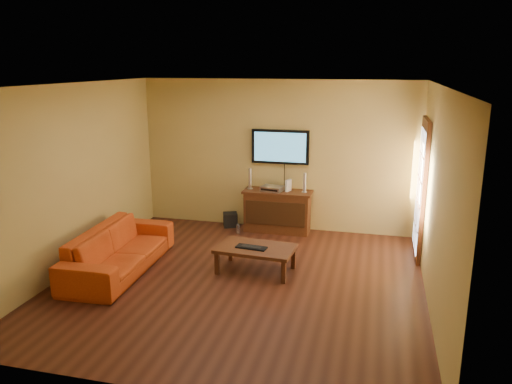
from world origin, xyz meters
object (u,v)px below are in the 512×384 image
(television, at_px, (280,147))
(coffee_table, at_px, (256,250))
(media_console, at_px, (277,211))
(speaker_left, at_px, (250,179))
(sofa, at_px, (119,242))
(bottle, at_px, (238,229))
(game_console, at_px, (288,186))
(speaker_right, at_px, (305,183))
(av_receiver, at_px, (272,188))
(subwoofer, at_px, (230,220))
(keyboard, at_px, (251,247))

(television, bearing_deg, coffee_table, -88.41)
(media_console, height_order, speaker_left, speaker_left)
(coffee_table, bearing_deg, media_console, 91.75)
(sofa, bearing_deg, bottle, -34.36)
(sofa, distance_m, game_console, 3.14)
(media_console, distance_m, bottle, 0.78)
(speaker_right, height_order, bottle, speaker_right)
(television, relative_size, sofa, 0.48)
(media_console, xyz_separation_m, speaker_left, (-0.52, 0.02, 0.55))
(television, bearing_deg, media_console, -90.00)
(sofa, bearing_deg, av_receiver, -40.73)
(television, bearing_deg, speaker_left, -161.41)
(speaker_left, relative_size, game_console, 1.81)
(media_console, xyz_separation_m, bottle, (-0.66, -0.30, -0.29))
(speaker_left, distance_m, bottle, 0.91)
(speaker_left, bearing_deg, bottle, -113.42)
(media_console, bearing_deg, television, 90.00)
(television, distance_m, game_console, 0.71)
(coffee_table, height_order, sofa, sofa)
(media_console, height_order, subwoofer, media_console)
(speaker_right, xyz_separation_m, keyboard, (-0.47, -1.92, -0.53))
(coffee_table, relative_size, subwoofer, 4.59)
(speaker_left, xyz_separation_m, speaker_right, (0.99, -0.00, -0.01))
(coffee_table, relative_size, av_receiver, 3.12)
(television, xyz_separation_m, speaker_right, (0.48, -0.18, -0.60))
(subwoofer, relative_size, keyboard, 0.55)
(speaker_left, height_order, game_console, speaker_left)
(media_console, bearing_deg, game_console, 5.75)
(television, distance_m, av_receiver, 0.76)
(coffee_table, distance_m, game_console, 1.94)
(speaker_left, xyz_separation_m, av_receiver, (0.42, -0.04, -0.13))
(sofa, xyz_separation_m, speaker_left, (1.39, 2.30, 0.50))
(coffee_table, xyz_separation_m, bottle, (-0.71, 1.54, -0.24))
(media_console, relative_size, speaker_right, 3.51)
(keyboard, bearing_deg, game_console, 84.54)
(speaker_right, bearing_deg, coffee_table, -102.78)
(television, distance_m, speaker_right, 0.79)
(sofa, distance_m, speaker_left, 2.73)
(television, bearing_deg, game_console, -42.66)
(media_console, xyz_separation_m, keyboard, (0.01, -1.91, 0.01))
(media_console, distance_m, television, 1.15)
(speaker_right, distance_m, subwoofer, 1.60)
(speaker_right, xyz_separation_m, bottle, (-1.13, -0.32, -0.83))
(television, xyz_separation_m, speaker_left, (-0.52, -0.17, -0.59))
(bottle, bearing_deg, keyboard, -67.55)
(subwoofer, distance_m, keyboard, 2.18)
(coffee_table, distance_m, av_receiver, 1.90)
(speaker_right, relative_size, keyboard, 0.75)
(media_console, distance_m, game_console, 0.52)
(coffee_table, distance_m, subwoofer, 2.15)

